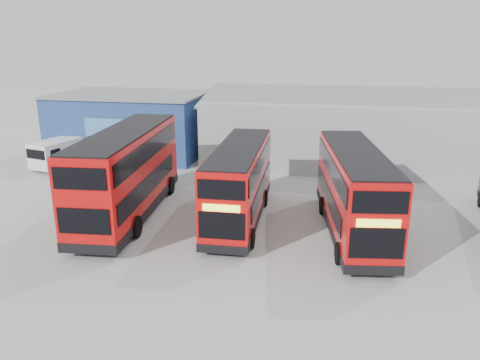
% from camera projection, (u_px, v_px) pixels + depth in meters
% --- Properties ---
extents(ground_plane, '(120.00, 120.00, 0.00)m').
position_uv_depth(ground_plane, '(262.00, 264.00, 20.80)').
color(ground_plane, '#979792').
rests_on(ground_plane, ground).
extents(office_block, '(12.30, 8.32, 5.12)m').
position_uv_depth(office_block, '(132.00, 124.00, 39.54)').
color(office_block, navy).
rests_on(office_block, ground).
extents(maintenance_shed, '(30.50, 12.00, 5.89)m').
position_uv_depth(maintenance_shed, '(400.00, 129.00, 37.22)').
color(maintenance_shed, '#9CA1AA').
rests_on(maintenance_shed, ground).
extents(double_decker_left, '(3.76, 11.64, 4.84)m').
position_uv_depth(double_decker_left, '(127.00, 174.00, 25.72)').
color(double_decker_left, red).
rests_on(double_decker_left, ground).
extents(double_decker_centre, '(2.81, 9.94, 4.17)m').
position_uv_depth(double_decker_centre, '(239.00, 184.00, 25.15)').
color(double_decker_centre, red).
rests_on(double_decker_centre, ground).
extents(double_decker_right, '(3.98, 10.49, 4.34)m').
position_uv_depth(double_decker_right, '(354.00, 193.00, 23.48)').
color(double_decker_right, red).
rests_on(double_decker_right, ground).
extents(panel_van, '(3.11, 5.30, 2.18)m').
position_uv_depth(panel_van, '(62.00, 151.00, 35.83)').
color(panel_van, silver).
rests_on(panel_van, ground).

